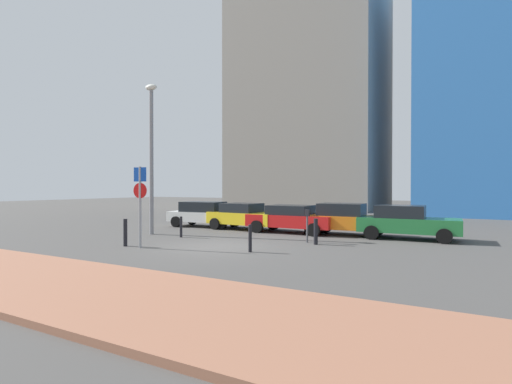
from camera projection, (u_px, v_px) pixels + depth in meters
ground_plane at (217, 247)px, 15.17m from camera, size 120.00×120.00×0.00m
sidewalk_brick at (55, 283)px, 9.14m from camera, size 40.00×3.88×0.14m
parked_car_white at (205, 214)px, 22.79m from camera, size 4.62×2.21×1.50m
parked_car_yellow at (244, 216)px, 21.34m from camera, size 4.21×2.24×1.47m
parked_car_red at (291, 218)px, 19.84m from camera, size 4.54×2.04×1.43m
parked_car_orange at (344, 219)px, 18.86m from camera, size 4.25×2.11×1.56m
parked_car_green at (406, 222)px, 17.36m from camera, size 4.38×2.04×1.53m
parking_sign_post at (140, 197)px, 14.83m from camera, size 0.60×0.12×3.16m
parking_meter at (307, 221)px, 16.27m from camera, size 0.18×0.14×1.41m
street_lamp at (151, 147)px, 19.11m from camera, size 0.70×0.36×7.51m
traffic_bollard_near at (181, 227)px, 18.00m from camera, size 0.12×0.12×0.98m
traffic_bollard_mid at (250, 238)px, 13.89m from camera, size 0.13×0.13×1.00m
traffic_bollard_far at (125, 233)px, 15.28m from camera, size 0.15×0.15×1.09m
traffic_bollard_edge at (316, 232)px, 15.73m from camera, size 0.17×0.17×1.07m
building_under_construction at (311, 98)px, 44.26m from camera, size 15.85×13.40×25.43m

